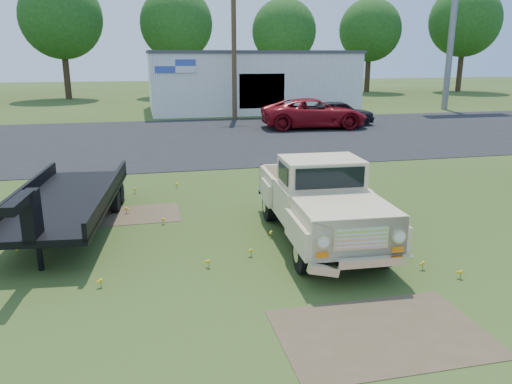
# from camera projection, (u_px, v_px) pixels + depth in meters

# --- Properties ---
(ground) EXTENTS (140.00, 140.00, 0.00)m
(ground) POSITION_uv_depth(u_px,v_px,m) (240.00, 262.00, 9.72)
(ground) COLOR #2E3F14
(ground) RESTS_ON ground
(asphalt_lot) EXTENTS (90.00, 14.00, 0.02)m
(asphalt_lot) POSITION_uv_depth(u_px,v_px,m) (179.00, 139.00, 23.81)
(asphalt_lot) COLOR black
(asphalt_lot) RESTS_ON ground
(dirt_patch_a) EXTENTS (3.00, 2.00, 0.01)m
(dirt_patch_a) POSITION_uv_depth(u_px,v_px,m) (381.00, 333.00, 7.22)
(dirt_patch_a) COLOR brown
(dirt_patch_a) RESTS_ON ground
(dirt_patch_b) EXTENTS (2.20, 1.60, 0.01)m
(dirt_patch_b) POSITION_uv_depth(u_px,v_px,m) (135.00, 215.00, 12.58)
(dirt_patch_b) COLOR brown
(dirt_patch_b) RESTS_ON ground
(commercial_building) EXTENTS (14.20, 8.20, 4.15)m
(commercial_building) POSITION_uv_depth(u_px,v_px,m) (249.00, 80.00, 35.81)
(commercial_building) COLOR silver
(commercial_building) RESTS_ON ground
(utility_pole_mid) EXTENTS (1.60, 0.30, 9.00)m
(utility_pole_mid) POSITION_uv_depth(u_px,v_px,m) (234.00, 42.00, 30.02)
(utility_pole_mid) COLOR #43311F
(utility_pole_mid) RESTS_ON ground
(treeline_c) EXTENTS (7.04, 7.04, 10.47)m
(treeline_c) POSITION_uv_depth(u_px,v_px,m) (61.00, 18.00, 43.25)
(treeline_c) COLOR #3A291A
(treeline_c) RESTS_ON ground
(treeline_d) EXTENTS (6.72, 6.72, 10.00)m
(treeline_d) POSITION_uv_depth(u_px,v_px,m) (177.00, 24.00, 46.43)
(treeline_d) COLOR #3A291A
(treeline_d) RESTS_ON ground
(treeline_e) EXTENTS (6.08, 6.08, 9.04)m
(treeline_e) POSITION_uv_depth(u_px,v_px,m) (284.00, 31.00, 47.34)
(treeline_e) COLOR #3A291A
(treeline_e) RESTS_ON ground
(treeline_f) EXTENTS (6.40, 6.40, 9.52)m
(treeline_f) POSITION_uv_depth(u_px,v_px,m) (370.00, 30.00, 51.76)
(treeline_f) COLOR #3A291A
(treeline_f) RESTS_ON ground
(treeline_g) EXTENTS (7.36, 7.36, 10.95)m
(treeline_g) POSITION_uv_depth(u_px,v_px,m) (465.00, 21.00, 52.25)
(treeline_g) COLOR #3A291A
(treeline_g) RESTS_ON ground
(vintage_pickup_truck) EXTENTS (2.21, 5.12, 1.83)m
(vintage_pickup_truck) POSITION_uv_depth(u_px,v_px,m) (320.00, 200.00, 10.61)
(vintage_pickup_truck) COLOR tan
(vintage_pickup_truck) RESTS_ON ground
(flatbed_trailer) EXTENTS (2.58, 6.12, 1.62)m
(flatbed_trailer) POSITION_uv_depth(u_px,v_px,m) (66.00, 196.00, 11.28)
(flatbed_trailer) COLOR black
(flatbed_trailer) RESTS_ON ground
(red_pickup) EXTENTS (5.88, 3.05, 1.58)m
(red_pickup) POSITION_uv_depth(u_px,v_px,m) (314.00, 114.00, 27.09)
(red_pickup) COLOR maroon
(red_pickup) RESTS_ON ground
(dark_sedan) EXTENTS (4.19, 1.81, 1.41)m
(dark_sedan) POSITION_uv_depth(u_px,v_px,m) (338.00, 113.00, 28.12)
(dark_sedan) COLOR black
(dark_sedan) RESTS_ON ground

